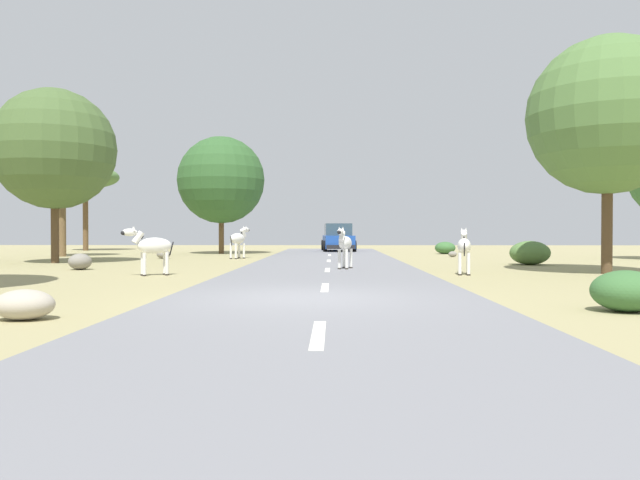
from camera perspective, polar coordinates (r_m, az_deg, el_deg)
name	(u,v)px	position (r m, az deg, el deg)	size (l,w,h in m)	color
ground_plane	(302,300)	(11.25, -1.72, -5.74)	(90.00, 90.00, 0.00)	#998E60
road	(324,299)	(11.23, 0.34, -5.62)	(6.00, 64.00, 0.05)	slate
lane_markings	(323,304)	(10.24, 0.26, -6.09)	(0.16, 56.00, 0.01)	silver
zebra_0	(345,244)	(19.78, 2.37, -0.36)	(0.62, 1.45, 1.39)	silver
zebra_1	(152,246)	(18.07, -15.72, -0.58)	(1.38, 0.96, 1.43)	silver
zebra_2	(238,239)	(28.52, -7.76, 0.09)	(0.90, 1.56, 1.56)	silver
zebra_3	(464,246)	(18.36, 13.54, -0.60)	(0.57, 1.47, 1.40)	silver
car_0	(338,238)	(38.05, 1.74, 0.16)	(2.22, 4.44, 1.74)	#1E479E
tree_0	(221,180)	(35.08, -9.38, 5.64)	(5.00, 5.00, 6.75)	brown
tree_1	(54,149)	(26.82, -23.94, 7.90)	(4.88, 4.88, 7.07)	#4C3823
tree_3	(62,165)	(33.61, -23.33, 6.61)	(3.54, 3.54, 5.42)	brown
tree_4	(608,116)	(20.37, 25.69, 10.59)	(4.75, 4.75, 7.15)	#4C3823
tree_7	(85,178)	(43.45, -21.42, 5.55)	(4.40, 4.40, 5.73)	brown
bush_0	(530,253)	(24.47, 19.34, -1.16)	(1.54, 1.38, 0.92)	#4C7038
bush_1	(445,248)	(34.93, 11.82, -0.74)	(1.16, 1.05, 0.70)	#386633
bush_2	(627,291)	(10.78, 27.14, -4.34)	(1.11, 1.00, 0.67)	#386633
rock_0	(453,254)	(30.90, 12.50, -1.32)	(0.43, 0.33, 0.29)	gray
rock_1	(24,305)	(9.74, -26.31, -5.53)	(0.87, 0.69, 0.44)	#A89E8C
rock_2	(80,262)	(21.65, -21.86, -1.92)	(0.75, 0.77, 0.55)	gray
rock_3	(164,254)	(29.30, -14.66, -1.34)	(0.65, 0.49, 0.39)	gray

